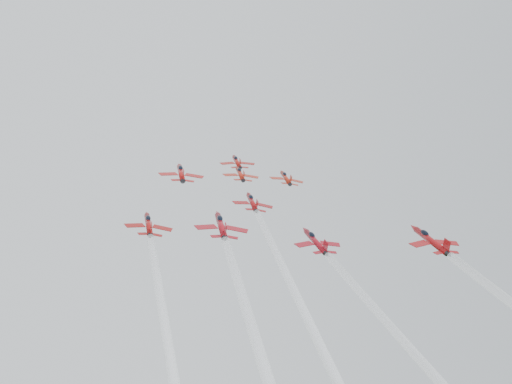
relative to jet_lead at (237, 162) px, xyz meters
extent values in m
cylinder|color=#9E140F|center=(0.00, -0.30, -0.27)|extent=(1.05, 8.67, 5.98)
cone|color=#9E140F|center=(0.00, 4.65, 2.84)|extent=(1.05, 2.34, 2.01)
cone|color=black|center=(0.00, -4.84, -3.11)|extent=(1.05, 1.53, 1.50)
ellipsoid|color=black|center=(0.00, 1.31, 1.31)|extent=(0.96, 2.24, 1.85)
cube|color=#9E140F|center=(-2.58, -0.92, -0.71)|extent=(3.93, 2.56, 1.00)
cube|color=#9E140F|center=(2.58, -0.92, -0.71)|extent=(3.93, 2.56, 1.00)
cube|color=#9E140F|center=(0.00, -4.48, -1.53)|extent=(0.11, 2.48, 2.54)
cube|color=#9E140F|center=(-1.34, -4.03, -2.61)|extent=(1.89, 1.27, 0.57)
cube|color=#9E140F|center=(1.34, -4.03, -2.61)|extent=(1.89, 1.27, 0.57)
cylinder|color=#AB1110|center=(-15.73, -11.07, -7.02)|extent=(1.20, 9.89, 6.82)
cone|color=#AB1110|center=(-15.73, -5.42, -3.48)|extent=(1.20, 2.67, 2.29)
cone|color=black|center=(-15.73, -16.25, -10.27)|extent=(1.20, 1.75, 1.71)
ellipsoid|color=black|center=(-15.73, -9.23, -5.22)|extent=(1.09, 2.56, 2.11)
cube|color=#AB1110|center=(-18.67, -11.78, -7.53)|extent=(4.48, 2.92, 1.14)
cube|color=#AB1110|center=(-12.78, -11.78, -7.53)|extent=(4.48, 2.92, 1.14)
cube|color=#AB1110|center=(-15.73, -15.83, -8.46)|extent=(0.13, 2.83, 2.89)
cube|color=#AB1110|center=(-17.26, -15.32, -9.69)|extent=(2.15, 1.45, 0.65)
cube|color=#AB1110|center=(-14.20, -15.32, -9.69)|extent=(2.15, 1.45, 0.65)
cylinder|color=#AE2010|center=(-1.27, -9.02, -5.73)|extent=(1.02, 8.37, 5.77)
cone|color=#AE2010|center=(-1.27, -4.24, -2.74)|extent=(1.02, 2.26, 1.94)
cone|color=black|center=(-1.27, -13.41, -8.48)|extent=(1.02, 1.48, 1.45)
ellipsoid|color=black|center=(-1.27, -7.46, -4.21)|extent=(0.92, 2.17, 1.79)
cube|color=#AE2010|center=(-3.77, -9.62, -6.17)|extent=(3.79, 2.47, 0.96)
cube|color=#AE2010|center=(1.22, -9.62, -6.17)|extent=(3.79, 2.47, 0.96)
cube|color=#AE2010|center=(-1.27, -13.05, -6.95)|extent=(0.11, 2.39, 2.45)
cube|color=#AE2010|center=(-2.57, -12.62, -7.99)|extent=(1.82, 1.23, 0.55)
cube|color=#AE2010|center=(0.02, -12.62, -7.99)|extent=(1.82, 1.23, 0.55)
cylinder|color=#A7210F|center=(10.00, -9.60, -6.10)|extent=(0.99, 8.18, 5.64)
cone|color=#A7210F|center=(10.00, -4.93, -3.17)|extent=(0.99, 2.21, 1.90)
cone|color=black|center=(10.00, -13.88, -8.78)|extent=(0.99, 1.45, 1.42)
ellipsoid|color=black|center=(10.00, -8.08, -4.61)|extent=(0.90, 2.12, 1.74)
cube|color=#A7210F|center=(7.57, -10.18, -6.52)|extent=(3.70, 2.42, 0.94)
cube|color=#A7210F|center=(12.44, -10.18, -6.52)|extent=(3.70, 2.42, 0.94)
cube|color=#A7210F|center=(10.00, -13.54, -7.29)|extent=(0.11, 2.34, 2.39)
cube|color=#A7210F|center=(8.74, -13.12, -8.30)|extent=(1.78, 1.20, 0.54)
cube|color=#A7210F|center=(11.27, -13.12, -8.30)|extent=(1.78, 1.20, 0.54)
cylinder|color=maroon|center=(-2.76, -25.22, -15.89)|extent=(1.01, 8.31, 5.73)
cone|color=maroon|center=(-2.76, -20.48, -12.92)|extent=(1.01, 2.25, 1.93)
cone|color=black|center=(-2.76, -29.57, -18.62)|extent=(1.01, 1.47, 1.44)
ellipsoid|color=black|center=(-2.76, -23.67, -14.38)|extent=(0.92, 2.15, 1.77)
cube|color=maroon|center=(-5.24, -25.82, -16.32)|extent=(3.76, 2.45, 0.96)
cube|color=maroon|center=(-0.28, -25.82, -16.32)|extent=(3.76, 2.45, 0.96)
cube|color=maroon|center=(-2.76, -29.22, -17.10)|extent=(0.11, 2.37, 2.43)
cube|color=maroon|center=(-4.04, -28.79, -18.13)|extent=(1.81, 1.22, 0.55)
cube|color=maroon|center=(-1.47, -28.79, -18.13)|extent=(1.81, 1.22, 0.55)
cylinder|color=white|center=(-2.76, -64.87, -40.74)|extent=(1.28, 70.65, 44.95)
cylinder|color=maroon|center=(-24.79, -37.29, -23.45)|extent=(0.97, 8.01, 5.52)
cone|color=maroon|center=(-24.79, -32.72, -20.59)|extent=(0.97, 2.16, 1.86)
cone|color=black|center=(-24.79, -41.48, -26.08)|extent=(0.97, 1.42, 1.39)
ellipsoid|color=black|center=(-24.79, -35.80, -22.00)|extent=(0.88, 2.07, 1.71)
cube|color=maroon|center=(-27.17, -37.86, -23.87)|extent=(3.63, 2.36, 0.92)
cube|color=maroon|center=(-22.40, -37.86, -23.87)|extent=(3.63, 2.36, 0.92)
cube|color=maroon|center=(-24.79, -41.15, -24.62)|extent=(0.11, 2.29, 2.34)
cube|color=maroon|center=(-26.02, -40.73, -25.61)|extent=(1.74, 1.17, 0.53)
cube|color=maroon|center=(-23.55, -40.73, -25.61)|extent=(1.74, 1.17, 0.53)
cylinder|color=maroon|center=(-11.71, -36.49, -22.96)|extent=(1.15, 9.49, 6.54)
cone|color=maroon|center=(-11.71, -31.08, -19.56)|extent=(1.15, 2.57, 2.20)
cone|color=black|center=(-11.71, -41.46, -26.07)|extent=(1.15, 1.68, 1.64)
ellipsoid|color=black|center=(-11.71, -34.73, -21.23)|extent=(1.05, 2.45, 2.02)
cube|color=maroon|center=(-14.53, -37.17, -23.44)|extent=(4.30, 2.80, 1.09)
cube|color=maroon|center=(-8.88, -37.17, -23.44)|extent=(4.30, 2.80, 1.09)
cube|color=maroon|center=(-11.71, -41.06, -24.34)|extent=(0.13, 2.71, 2.78)
cube|color=maroon|center=(-13.17, -40.57, -25.51)|extent=(2.06, 1.39, 0.63)
cube|color=maroon|center=(-10.24, -40.57, -25.51)|extent=(2.06, 1.39, 0.63)
cylinder|color=maroon|center=(4.79, -41.16, -25.88)|extent=(1.02, 8.41, 5.80)
cone|color=maroon|center=(4.79, -36.36, -22.87)|extent=(1.02, 2.27, 1.95)
cone|color=black|center=(4.79, -45.57, -28.64)|extent=(1.02, 1.49, 1.46)
ellipsoid|color=black|center=(4.79, -39.59, -24.35)|extent=(0.93, 2.18, 1.79)
cube|color=maroon|center=(2.28, -41.76, -26.31)|extent=(3.81, 2.49, 0.97)
cube|color=maroon|center=(7.30, -41.76, -26.31)|extent=(3.81, 2.49, 0.97)
cube|color=maroon|center=(4.79, -45.21, -27.11)|extent=(0.11, 2.40, 2.46)
cube|color=maroon|center=(3.49, -44.78, -28.15)|extent=(1.83, 1.23, 0.56)
cube|color=maroon|center=(6.09, -44.78, -28.15)|extent=(1.83, 1.23, 0.56)
cylinder|color=#9E0F12|center=(29.97, -38.91, -24.47)|extent=(1.23, 10.13, 6.98)
cone|color=#9E0F12|center=(29.97, -33.13, -20.85)|extent=(1.23, 2.74, 2.35)
cone|color=black|center=(29.97, -44.21, -27.80)|extent=(1.23, 1.79, 1.76)
ellipsoid|color=black|center=(29.97, -37.02, -22.63)|extent=(1.12, 2.62, 2.16)
cube|color=#9E0F12|center=(26.95, -39.64, -24.99)|extent=(4.59, 2.99, 1.16)
cube|color=#9E0F12|center=(32.99, -39.64, -24.99)|extent=(4.59, 2.99, 1.16)
cube|color=#9E0F12|center=(29.97, -43.79, -25.95)|extent=(0.13, 2.89, 2.96)
cube|color=#9E0F12|center=(28.41, -43.27, -27.20)|extent=(2.20, 1.48, 0.67)
cube|color=#9E0F12|center=(31.54, -43.27, -27.20)|extent=(2.20, 1.48, 0.67)
camera|label=1|loc=(-33.23, -136.68, -39.61)|focal=40.00mm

